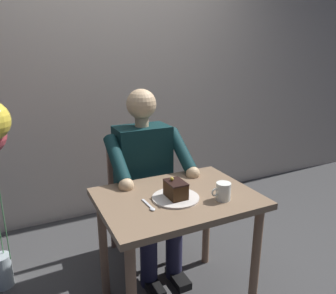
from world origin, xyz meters
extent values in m
cube|color=beige|center=(0.00, -1.38, 1.50)|extent=(6.40, 0.12, 3.00)
cube|color=#80664D|center=(0.00, 0.00, 0.68)|extent=(0.85, 0.62, 0.04)
cylinder|color=#8A654B|center=(-0.36, 0.25, 0.34)|extent=(0.05, 0.05, 0.68)
cylinder|color=#8A654B|center=(-0.36, -0.25, 0.34)|extent=(0.05, 0.05, 0.68)
cylinder|color=#8A654B|center=(0.36, -0.25, 0.34)|extent=(0.05, 0.05, 0.68)
cube|color=#7F5B4B|center=(0.00, -0.53, 0.41)|extent=(0.42, 0.42, 0.04)
cube|color=#7F5B4B|center=(0.00, -0.72, 0.66)|extent=(0.38, 0.04, 0.45)
cylinder|color=#7F5B4B|center=(-0.18, -0.35, 0.21)|extent=(0.04, 0.04, 0.41)
cylinder|color=#7F5B4B|center=(0.18, -0.35, 0.21)|extent=(0.04, 0.04, 0.41)
cylinder|color=#7F5B4B|center=(-0.18, -0.71, 0.21)|extent=(0.04, 0.04, 0.41)
cylinder|color=#7F5B4B|center=(0.18, -0.71, 0.21)|extent=(0.04, 0.04, 0.41)
cube|color=#0D2C2E|center=(0.00, -0.51, 0.71)|extent=(0.36, 0.22, 0.55)
sphere|color=#D2AE82|center=(0.00, -0.51, 1.13)|extent=(0.20, 0.20, 0.20)
cylinder|color=#D2AE82|center=(0.00, -0.51, 1.01)|extent=(0.09, 0.09, 0.06)
cylinder|color=#0D2C2E|center=(-0.22, -0.37, 0.83)|extent=(0.08, 0.33, 0.26)
sphere|color=#D2AE82|center=(-0.22, -0.21, 0.72)|extent=(0.09, 0.09, 0.09)
cylinder|color=#0D2C2E|center=(0.22, -0.37, 0.83)|extent=(0.08, 0.33, 0.26)
sphere|color=#D2AE82|center=(0.22, -0.21, 0.72)|extent=(0.09, 0.09, 0.09)
cylinder|color=#25243F|center=(-0.09, -0.39, 0.41)|extent=(0.13, 0.38, 0.14)
cylinder|color=#25243F|center=(0.09, -0.39, 0.41)|extent=(0.13, 0.38, 0.14)
cylinder|color=#25243F|center=(-0.09, -0.21, 0.20)|extent=(0.11, 0.11, 0.39)
cube|color=black|center=(-0.09, -0.15, 0.03)|extent=(0.09, 0.22, 0.05)
cylinder|color=#25243F|center=(0.09, -0.21, 0.20)|extent=(0.11, 0.11, 0.39)
cube|color=black|center=(0.09, -0.15, 0.03)|extent=(0.09, 0.22, 0.05)
cylinder|color=silver|center=(0.03, 0.03, 0.71)|extent=(0.25, 0.25, 0.01)
cube|color=#37210F|center=(0.03, 0.03, 0.75)|extent=(0.09, 0.13, 0.08)
cube|color=black|center=(0.03, 0.03, 0.79)|extent=(0.09, 0.13, 0.01)
sphere|color=gold|center=(0.04, 0.01, 0.81)|extent=(0.02, 0.02, 0.02)
cylinder|color=white|center=(-0.19, 0.15, 0.75)|extent=(0.08, 0.08, 0.09)
torus|color=white|center=(-0.14, 0.15, 0.75)|extent=(0.05, 0.01, 0.05)
cylinder|color=black|center=(-0.19, 0.15, 0.79)|extent=(0.07, 0.07, 0.01)
cube|color=silver|center=(0.19, 0.02, 0.70)|extent=(0.02, 0.11, 0.01)
ellipsoid|color=silver|center=(0.19, 0.09, 0.71)|extent=(0.03, 0.04, 0.01)
cylinder|color=#B2C1C6|center=(0.94, -0.61, 0.11)|extent=(0.12, 0.12, 0.22)
cylinder|color=#4C9956|center=(0.88, -0.54, 0.60)|extent=(0.01, 0.01, 0.76)
camera|label=1|loc=(0.74, 1.40, 1.44)|focal=33.85mm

